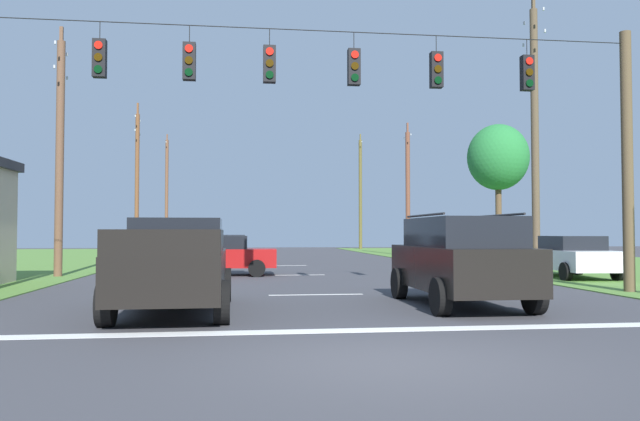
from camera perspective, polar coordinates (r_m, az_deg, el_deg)
The scene contains 18 objects.
ground_plane at distance 8.21m, azimuth 6.95°, elevation -13.61°, with size 120.00×120.00×0.00m, color #3D3D42.
stop_bar_stripe at distance 10.60m, azimuth 3.60°, elevation -10.96°, with size 14.68×0.45×0.01m, color white.
lane_dash_0 at distance 16.48m, azimuth -0.38°, elevation -7.76°, with size 0.15×2.50×0.01m, color white.
lane_dash_1 at distance 23.98m, azimuth -2.56°, elevation -5.96°, with size 0.15×2.50×0.01m, color white.
lane_dash_2 at distance 30.79m, azimuth -3.61°, elevation -5.09°, with size 0.15×2.50×0.01m, color white.
overhead_signal_span at distance 16.09m, azimuth -0.49°, elevation 7.28°, with size 17.73×0.31×7.23m.
pickup_truck at distance 13.24m, azimuth -13.19°, elevation -4.93°, with size 2.33×5.42×1.95m.
suv_black at distance 14.29m, azimuth 12.78°, elevation -4.34°, with size 2.22×4.81×2.05m.
distant_car_crossing_white at distance 24.09m, azimuth 22.22°, elevation -3.93°, with size 2.25×4.41×1.52m.
distant_car_oncoming at distance 33.10m, azimuth -8.36°, elevation -3.50°, with size 2.05×4.31×1.52m.
distant_car_far_parked at distance 24.00m, azimuth -9.25°, elevation -4.06°, with size 4.34×2.10×1.52m.
utility_pole_mid_right at distance 26.44m, azimuth 19.21°, elevation 6.71°, with size 0.31×1.93×11.31m.
utility_pole_far_right at distance 43.46m, azimuth 8.11°, elevation 1.71°, with size 0.31×1.80×9.31m.
utility_pole_near_left at distance 60.88m, azimuth 3.75°, elevation 1.62°, with size 0.32×1.66×11.36m.
utility_pole_far_left at distance 24.99m, azimuth -22.88°, elevation 5.02°, with size 0.30×1.71×9.34m.
utility_pole_distant_right at distance 41.36m, azimuth -16.52°, elevation 2.69°, with size 0.27×1.90×9.99m.
utility_pole_distant_left at distance 59.23m, azimuth -13.96°, elevation 1.55°, with size 0.30×1.58×10.81m.
tree_roadside_right at distance 36.03m, azimuth 16.10°, elevation 4.68°, with size 3.39×3.39×7.69m.
Camera 1 is at (-1.97, -7.80, 1.65)m, focal length 34.69 mm.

